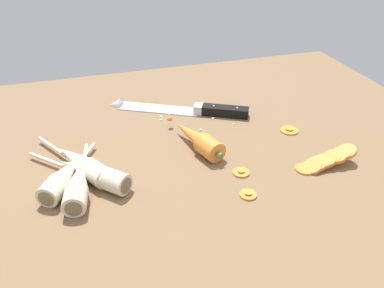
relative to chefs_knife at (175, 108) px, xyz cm
name	(u,v)px	position (x,y,z in cm)	size (l,w,h in cm)	color
ground_plane	(189,153)	(-1.19, -16.19, -2.65)	(120.00, 90.00, 4.00)	brown
chefs_knife	(175,108)	(0.00, 0.00, 0.00)	(32.23, 19.26, 4.18)	silver
whole_carrot	(197,139)	(0.11, -17.41, 1.45)	(8.58, 18.34, 4.20)	orange
parsnip_front	(64,177)	(-26.47, -22.94, 1.33)	(11.19, 17.80, 4.00)	beige
parsnip_mid_left	(81,163)	(-23.25, -19.39, 1.33)	(13.76, 21.08, 4.00)	beige
parsnip_mid_right	(92,173)	(-21.64, -23.17, 1.33)	(18.21, 18.56, 4.00)	beige
parsnip_back	(78,184)	(-24.12, -25.62, 1.33)	(6.05, 20.65, 4.00)	beige
carrot_slice_stack	(326,160)	(21.98, -31.00, 0.66)	(12.66, 4.33, 3.98)	orange
carrot_slice_stray_near	(248,194)	(3.97, -34.98, -0.29)	(3.04, 3.04, 0.70)	orange
carrot_slice_stray_mid	(241,172)	(5.35, -28.55, -0.29)	(3.22, 3.22, 0.70)	orange
carrot_slice_stray_far	(289,130)	(21.87, -16.98, -0.29)	(3.94, 3.94, 0.70)	orange
mince_crumbs	(183,118)	(0.60, -4.66, -0.29)	(16.22, 10.68, 0.83)	beige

